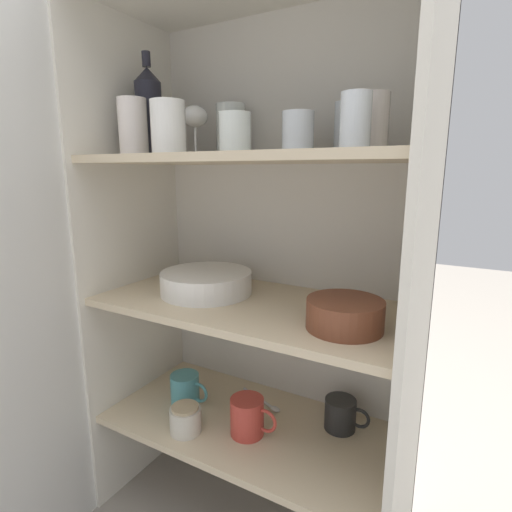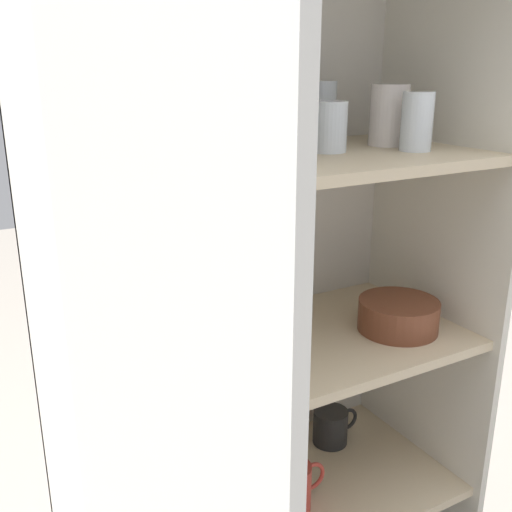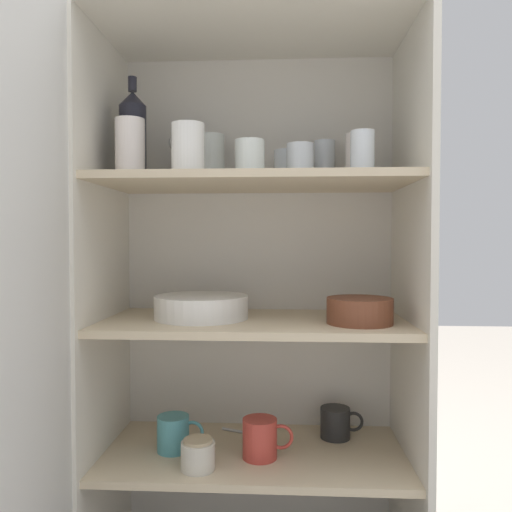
# 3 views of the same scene
# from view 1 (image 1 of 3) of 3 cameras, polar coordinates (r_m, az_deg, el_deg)

# --- Properties ---
(cupboard_back_panel) EXTENTS (0.85, 0.02, 1.43)m
(cupboard_back_panel) POSITION_cam_1_polar(r_m,az_deg,el_deg) (1.23, 3.95, -1.48)
(cupboard_back_panel) COLOR silver
(cupboard_back_panel) RESTS_ON ground_plane
(cupboard_side_left) EXTENTS (0.02, 0.43, 1.43)m
(cupboard_side_left) POSITION_cam_1_polar(r_m,az_deg,el_deg) (1.30, -16.89, -1.17)
(cupboard_side_left) COLOR silver
(cupboard_side_left) RESTS_ON ground_plane
(cupboard_side_right) EXTENTS (0.02, 0.43, 1.43)m
(cupboard_side_right) POSITION_cam_1_polar(r_m,az_deg,el_deg) (0.92, 22.17, -6.97)
(cupboard_side_right) COLOR silver
(cupboard_side_right) RESTS_ON ground_plane
(shelf_board_lower) EXTENTS (0.81, 0.39, 0.02)m
(shelf_board_lower) POSITION_cam_1_polar(r_m,az_deg,el_deg) (1.23, -0.83, -23.06)
(shelf_board_lower) COLOR beige
(shelf_board_middle) EXTENTS (0.81, 0.39, 0.02)m
(shelf_board_middle) POSITION_cam_1_polar(r_m,az_deg,el_deg) (1.07, -0.89, -7.06)
(shelf_board_middle) COLOR beige
(shelf_board_upper) EXTENTS (0.81, 0.39, 0.02)m
(shelf_board_upper) POSITION_cam_1_polar(r_m,az_deg,el_deg) (1.01, -0.96, 13.72)
(shelf_board_upper) COLOR beige
(tumbler_glass_0) EXTENTS (0.08, 0.08, 0.15)m
(tumbler_glass_0) POSITION_cam_1_polar(r_m,az_deg,el_deg) (1.20, -3.62, 17.42)
(tumbler_glass_0) COLOR white
(tumbler_glass_0) RESTS_ON shelf_board_upper
(tumbler_glass_1) EXTENTS (0.07, 0.07, 0.09)m
(tumbler_glass_1) POSITION_cam_1_polar(r_m,az_deg,el_deg) (0.97, 6.00, 17.11)
(tumbler_glass_1) COLOR white
(tumbler_glass_1) RESTS_ON shelf_board_upper
(tumbler_glass_2) EXTENTS (0.07, 0.07, 0.09)m
(tumbler_glass_2) POSITION_cam_1_polar(r_m,az_deg,el_deg) (1.06, 6.10, 16.63)
(tumbler_glass_2) COLOR white
(tumbler_glass_2) RESTS_ON shelf_board_upper
(tumbler_glass_3) EXTENTS (0.08, 0.08, 0.12)m
(tumbler_glass_3) POSITION_cam_1_polar(r_m,az_deg,el_deg) (1.02, -12.41, 17.48)
(tumbler_glass_3) COLOR white
(tumbler_glass_3) RESTS_ON shelf_board_upper
(tumbler_glass_4) EXTENTS (0.06, 0.06, 0.11)m
(tumbler_glass_4) POSITION_cam_1_polar(r_m,az_deg,el_deg) (0.85, 14.02, 18.12)
(tumbler_glass_4) COLOR white
(tumbler_glass_4) RESTS_ON shelf_board_upper
(tumbler_glass_5) EXTENTS (0.08, 0.08, 0.09)m
(tumbler_glass_5) POSITION_cam_1_polar(r_m,az_deg,el_deg) (0.97, -3.03, 17.10)
(tumbler_glass_5) COLOR white
(tumbler_glass_5) RESTS_ON shelf_board_upper
(tumbler_glass_6) EXTENTS (0.06, 0.06, 0.13)m
(tumbler_glass_6) POSITION_cam_1_polar(r_m,az_deg,el_deg) (1.06, 12.79, 17.31)
(tumbler_glass_6) COLOR white
(tumbler_glass_6) RESTS_ON shelf_board_upper
(tumbler_glass_7) EXTENTS (0.08, 0.08, 0.15)m
(tumbler_glass_7) POSITION_cam_1_polar(r_m,az_deg,el_deg) (1.16, -17.16, 17.15)
(tumbler_glass_7) COLOR silver
(tumbler_glass_7) RESTS_ON shelf_board_upper
(tumbler_glass_8) EXTENTS (0.08, 0.08, 0.12)m
(tumbler_glass_8) POSITION_cam_1_polar(r_m,az_deg,el_deg) (0.93, 15.98, 17.79)
(tumbler_glass_8) COLOR silver
(tumbler_glass_8) RESTS_ON shelf_board_upper
(wine_glass_0) EXTENTS (0.07, 0.07, 0.14)m
(wine_glass_0) POSITION_cam_1_polar(r_m,az_deg,el_deg) (1.18, -8.72, 18.68)
(wine_glass_0) COLOR white
(wine_glass_0) RESTS_ON shelf_board_upper
(wine_bottle) EXTENTS (0.07, 0.07, 0.28)m
(wine_bottle) POSITION_cam_1_polar(r_m,az_deg,el_deg) (1.23, -15.04, 19.24)
(wine_bottle) COLOR black
(wine_bottle) RESTS_ON shelf_board_upper
(plate_stack_white) EXTENTS (0.26, 0.26, 0.06)m
(plate_stack_white) POSITION_cam_1_polar(r_m,az_deg,el_deg) (1.14, -7.11, -3.76)
(plate_stack_white) COLOR white
(plate_stack_white) RESTS_ON shelf_board_middle
(mixing_bowl_large) EXTENTS (0.17, 0.17, 0.07)m
(mixing_bowl_large) POSITION_cam_1_polar(r_m,az_deg,el_deg) (0.90, 12.58, -7.95)
(mixing_bowl_large) COLOR brown
(mixing_bowl_large) RESTS_ON shelf_board_middle
(coffee_mug_primary) EXTENTS (0.13, 0.09, 0.10)m
(coffee_mug_primary) POSITION_cam_1_polar(r_m,az_deg,el_deg) (1.30, -10.02, -18.27)
(coffee_mug_primary) COLOR teal
(coffee_mug_primary) RESTS_ON shelf_board_lower
(coffee_mug_extra_1) EXTENTS (0.12, 0.09, 0.09)m
(coffee_mug_extra_1) POSITION_cam_1_polar(r_m,az_deg,el_deg) (1.21, 12.05, -21.21)
(coffee_mug_extra_1) COLOR black
(coffee_mug_extra_1) RESTS_ON shelf_board_lower
(coffee_mug_extra_2) EXTENTS (0.13, 0.09, 0.10)m
(coffee_mug_extra_2) POSITION_cam_1_polar(r_m,az_deg,el_deg) (1.16, -1.17, -21.95)
(coffee_mug_extra_2) COLOR #BC3D33
(coffee_mug_extra_2) RESTS_ON shelf_board_lower
(storage_jar) EXTENTS (0.09, 0.09, 0.08)m
(storage_jar) POSITION_cam_1_polar(r_m,az_deg,el_deg) (1.19, -10.04, -21.96)
(storage_jar) COLOR beige
(storage_jar) RESTS_ON shelf_board_lower
(serving_spoon) EXTENTS (0.16, 0.08, 0.01)m
(serving_spoon) POSITION_cam_1_polar(r_m,az_deg,el_deg) (1.31, 1.16, -20.10)
(serving_spoon) COLOR silver
(serving_spoon) RESTS_ON shelf_board_lower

